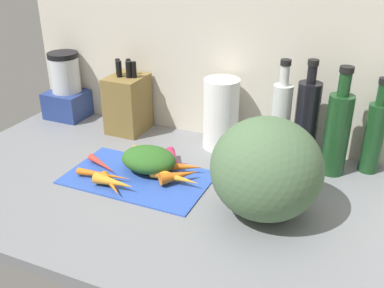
{
  "coord_description": "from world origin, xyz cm",
  "views": [
    {
      "loc": [
        33.85,
        -93.17,
        63.98
      ],
      "look_at": [
        -7.93,
        2.14,
        13.42
      ],
      "focal_mm": 41.02,
      "sensor_mm": 36.0,
      "label": 1
    }
  ],
  "objects_px": {
    "bottle_2": "(337,131)",
    "knife_block": "(128,103)",
    "winter_squash": "(266,169)",
    "bottle_3": "(374,135)",
    "carrot_5": "(179,175)",
    "paper_towel_roll": "(221,114)",
    "carrot_3": "(155,156)",
    "carrot_8": "(163,166)",
    "carrot_0": "(111,184)",
    "bottle_0": "(280,121)",
    "carrot_4": "(180,167)",
    "carrot_9": "(174,160)",
    "carrot_10": "(104,175)",
    "cutting_board": "(138,177)",
    "carrot_2": "(114,182)",
    "bottle_1": "(306,122)",
    "carrot_6": "(146,155)",
    "blender_appliance": "(67,90)",
    "carrot_1": "(175,178)",
    "carrot_7": "(102,164)"
  },
  "relations": [
    {
      "from": "carrot_6",
      "to": "carrot_8",
      "type": "xyz_separation_m",
      "value": [
        0.08,
        -0.04,
        0.0
      ]
    },
    {
      "from": "cutting_board",
      "to": "carrot_4",
      "type": "distance_m",
      "value": 0.12
    },
    {
      "from": "carrot_4",
      "to": "paper_towel_roll",
      "type": "distance_m",
      "value": 0.24
    },
    {
      "from": "bottle_0",
      "to": "bottle_1",
      "type": "xyz_separation_m",
      "value": [
        0.07,
        0.02,
        0.0
      ]
    },
    {
      "from": "carrot_9",
      "to": "bottle_0",
      "type": "relative_size",
      "value": 0.39
    },
    {
      "from": "carrot_5",
      "to": "carrot_0",
      "type": "bearing_deg",
      "value": -144.98
    },
    {
      "from": "bottle_1",
      "to": "bottle_3",
      "type": "bearing_deg",
      "value": 9.37
    },
    {
      "from": "carrot_0",
      "to": "carrot_10",
      "type": "bearing_deg",
      "value": 143.31
    },
    {
      "from": "paper_towel_roll",
      "to": "bottle_2",
      "type": "height_order",
      "value": "bottle_2"
    },
    {
      "from": "cutting_board",
      "to": "knife_block",
      "type": "relative_size",
      "value": 1.61
    },
    {
      "from": "carrot_5",
      "to": "carrot_6",
      "type": "height_order",
      "value": "carrot_5"
    },
    {
      "from": "cutting_board",
      "to": "carrot_8",
      "type": "distance_m",
      "value": 0.08
    },
    {
      "from": "paper_towel_roll",
      "to": "bottle_2",
      "type": "xyz_separation_m",
      "value": [
        0.36,
        -0.03,
        0.02
      ]
    },
    {
      "from": "bottle_0",
      "to": "bottle_2",
      "type": "xyz_separation_m",
      "value": [
        0.16,
        -0.0,
        -0.0
      ]
    },
    {
      "from": "carrot_9",
      "to": "bottle_2",
      "type": "xyz_separation_m",
      "value": [
        0.44,
        0.16,
        0.11
      ]
    },
    {
      "from": "carrot_5",
      "to": "paper_towel_roll",
      "type": "distance_m",
      "value": 0.28
    },
    {
      "from": "carrot_0",
      "to": "carrot_3",
      "type": "height_order",
      "value": "carrot_3"
    },
    {
      "from": "cutting_board",
      "to": "bottle_1",
      "type": "relative_size",
      "value": 1.27
    },
    {
      "from": "carrot_3",
      "to": "bottle_0",
      "type": "xyz_separation_m",
      "value": [
        0.34,
        0.16,
        0.11
      ]
    },
    {
      "from": "carrot_0",
      "to": "carrot_6",
      "type": "bearing_deg",
      "value": 90.11
    },
    {
      "from": "carrot_5",
      "to": "blender_appliance",
      "type": "distance_m",
      "value": 0.67
    },
    {
      "from": "carrot_8",
      "to": "blender_appliance",
      "type": "xyz_separation_m",
      "value": [
        -0.53,
        0.24,
        0.09
      ]
    },
    {
      "from": "carrot_7",
      "to": "carrot_1",
      "type": "bearing_deg",
      "value": 1.74
    },
    {
      "from": "carrot_2",
      "to": "paper_towel_roll",
      "type": "height_order",
      "value": "paper_towel_roll"
    },
    {
      "from": "carrot_9",
      "to": "carrot_10",
      "type": "relative_size",
      "value": 0.76
    },
    {
      "from": "carrot_1",
      "to": "carrot_2",
      "type": "distance_m",
      "value": 0.17
    },
    {
      "from": "carrot_4",
      "to": "carrot_8",
      "type": "height_order",
      "value": "carrot_4"
    },
    {
      "from": "blender_appliance",
      "to": "carrot_2",
      "type": "bearing_deg",
      "value": -40.94
    },
    {
      "from": "carrot_8",
      "to": "paper_towel_roll",
      "type": "distance_m",
      "value": 0.26
    },
    {
      "from": "carrot_4",
      "to": "carrot_10",
      "type": "relative_size",
      "value": 0.8
    },
    {
      "from": "knife_block",
      "to": "bottle_3",
      "type": "relative_size",
      "value": 0.89
    },
    {
      "from": "bottle_1",
      "to": "carrot_2",
      "type": "bearing_deg",
      "value": -140.3
    },
    {
      "from": "carrot_1",
      "to": "knife_block",
      "type": "xyz_separation_m",
      "value": [
        -0.31,
        0.28,
        0.08
      ]
    },
    {
      "from": "cutting_board",
      "to": "carrot_10",
      "type": "height_order",
      "value": "carrot_10"
    },
    {
      "from": "bottle_0",
      "to": "cutting_board",
      "type": "bearing_deg",
      "value": -142.18
    },
    {
      "from": "carrot_3",
      "to": "carrot_8",
      "type": "relative_size",
      "value": 0.65
    },
    {
      "from": "bottle_2",
      "to": "knife_block",
      "type": "bearing_deg",
      "value": 178.06
    },
    {
      "from": "carrot_9",
      "to": "carrot_2",
      "type": "bearing_deg",
      "value": -117.02
    },
    {
      "from": "carrot_9",
      "to": "knife_block",
      "type": "xyz_separation_m",
      "value": [
        -0.27,
        0.18,
        0.08
      ]
    },
    {
      "from": "bottle_1",
      "to": "bottle_2",
      "type": "bearing_deg",
      "value": -13.22
    },
    {
      "from": "carrot_2",
      "to": "carrot_5",
      "type": "relative_size",
      "value": 1.06
    },
    {
      "from": "carrot_5",
      "to": "paper_towel_roll",
      "type": "xyz_separation_m",
      "value": [
        0.02,
        0.27,
        0.09
      ]
    },
    {
      "from": "carrot_2",
      "to": "carrot_5",
      "type": "distance_m",
      "value": 0.18
    },
    {
      "from": "carrot_4",
      "to": "carrot_8",
      "type": "relative_size",
      "value": 0.84
    },
    {
      "from": "bottle_0",
      "to": "bottle_2",
      "type": "distance_m",
      "value": 0.16
    },
    {
      "from": "winter_squash",
      "to": "bottle_3",
      "type": "bearing_deg",
      "value": 56.05
    },
    {
      "from": "carrot_1",
      "to": "carrot_9",
      "type": "relative_size",
      "value": 1.19
    },
    {
      "from": "winter_squash",
      "to": "bottle_0",
      "type": "bearing_deg",
      "value": 96.85
    },
    {
      "from": "carrot_1",
      "to": "carrot_8",
      "type": "bearing_deg",
      "value": 139.9
    },
    {
      "from": "bottle_0",
      "to": "carrot_4",
      "type": "bearing_deg",
      "value": -140.62
    }
  ]
}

